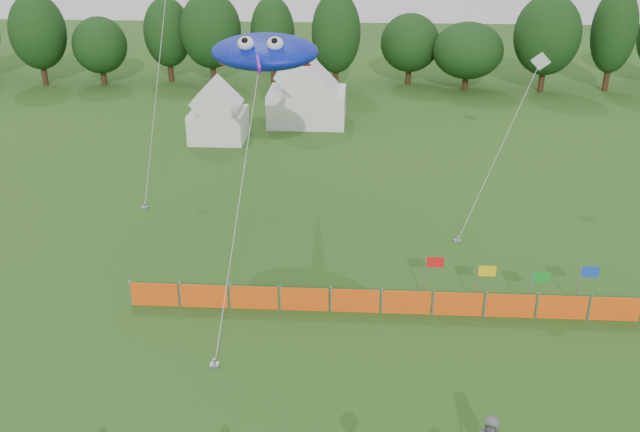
# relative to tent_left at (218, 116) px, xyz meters

# --- Properties ---
(treeline) EXTENTS (104.57, 8.78, 8.36)m
(treeline) POSITION_rel_tent_left_xyz_m (9.92, 14.95, 2.55)
(treeline) COLOR #382314
(treeline) RESTS_ON ground
(tent_left) EXTENTS (3.66, 3.66, 3.23)m
(tent_left) POSITION_rel_tent_left_xyz_m (0.00, 0.00, 0.00)
(tent_left) COLOR silver
(tent_left) RESTS_ON ground
(tent_right) EXTENTS (5.57, 4.46, 3.93)m
(tent_right) POSITION_rel_tent_left_xyz_m (5.66, 4.20, 0.35)
(tent_right) COLOR silver
(tent_right) RESTS_ON ground
(barrier_fence) EXTENTS (21.90, 0.06, 1.00)m
(barrier_fence) POSITION_rel_tent_left_xyz_m (11.54, -21.56, -1.13)
(barrier_fence) COLOR #FF510E
(barrier_fence) RESTS_ON ground
(flag_row) EXTENTS (6.73, 0.75, 2.04)m
(flag_row) POSITION_rel_tent_left_xyz_m (15.44, -20.88, -0.32)
(flag_row) COLOR gray
(flag_row) RESTS_ON ground
(stingray_kite) EXTENTS (6.28, 19.36, 9.48)m
(stingray_kite) POSITION_rel_tent_left_xyz_m (5.12, -12.79, 6.88)
(stingray_kite) COLOR #0D20BE
(stingray_kite) RESTS_ON ground
(small_kite_white) EXTENTS (5.60, 8.80, 7.41)m
(small_kite_white) POSITION_rel_tent_left_xyz_m (17.59, -9.30, 2.96)
(small_kite_white) COLOR silver
(small_kite_white) RESTS_ON ground
(small_kite_dark) EXTENTS (0.72, 8.56, 11.05)m
(small_kite_dark) POSITION_rel_tent_left_xyz_m (-1.69, -7.58, 4.03)
(small_kite_dark) COLOR black
(small_kite_dark) RESTS_ON ground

